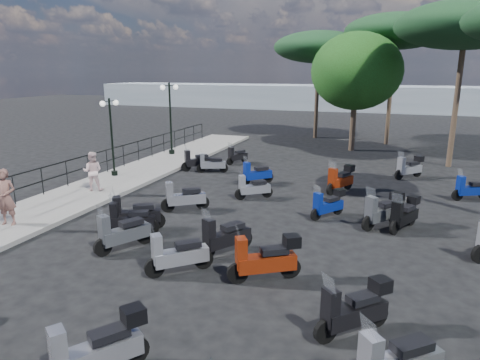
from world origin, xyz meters
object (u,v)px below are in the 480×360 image
(scooter_9, at_px, (184,198))
(scooter_28, at_px, (471,189))
(scooter_20, at_px, (383,211))
(scooter_22, at_px, (409,168))
(pedestrian_far, at_px, (93,171))
(scooter_10, at_px, (237,156))
(scooter_2, at_px, (131,221))
(scooter_14, at_px, (253,188))
(woman, at_px, (6,197))
(scooter_4, at_px, (212,164))
(scooter_8, at_px, (225,237))
(lamp_post_2, at_px, (170,114))
(pine_0, at_px, (396,32))
(scooter_13, at_px, (177,255))
(scooter_5, at_px, (197,161))
(scooter_16, at_px, (256,174))
(scooter_25, at_px, (354,310))
(lamp_post_1, at_px, (111,132))
(scooter_15, at_px, (328,205))
(scooter_12, at_px, (97,349))
(scooter_3, at_px, (135,215))
(scooter_19, at_px, (265,259))
(scooter_7, at_px, (123,233))
(scooter_27, at_px, (404,215))
(pine_1, at_px, (466,25))
(pine_2, at_px, (319,47))
(scooter_21, at_px, (340,180))

(scooter_9, height_order, scooter_28, scooter_9)
(scooter_20, xyz_separation_m, scooter_22, (0.95, 7.18, -0.03))
(pedestrian_far, distance_m, scooter_10, 8.24)
(scooter_2, height_order, scooter_14, scooter_2)
(woman, distance_m, scooter_4, 9.82)
(scooter_8, height_order, scooter_9, scooter_8)
(lamp_post_2, xyz_separation_m, woman, (0.84, -12.34, -1.43))
(pine_0, bearing_deg, scooter_13, -101.27)
(pedestrian_far, xyz_separation_m, scooter_5, (2.18, 5.24, -0.48))
(scooter_16, xyz_separation_m, scooter_25, (5.15, -10.06, 0.06))
(lamp_post_1, xyz_separation_m, scooter_25, (11.75, -8.81, -1.67))
(scooter_14, relative_size, scooter_15, 0.98)
(scooter_8, distance_m, scooter_16, 7.58)
(scooter_12, relative_size, scooter_22, 1.16)
(scooter_8, relative_size, scooter_13, 1.13)
(scooter_3, height_order, scooter_9, scooter_3)
(scooter_20, bearing_deg, scooter_5, 7.67)
(scooter_19, bearing_deg, scooter_5, 0.88)
(lamp_post_2, height_order, scooter_7, lamp_post_2)
(scooter_25, xyz_separation_m, scooter_27, (0.98, 6.27, -0.02))
(pedestrian_far, height_order, scooter_22, pedestrian_far)
(scooter_2, height_order, pine_1, pine_1)
(lamp_post_1, xyz_separation_m, scooter_9, (5.27, -3.19, -1.70))
(lamp_post_2, bearing_deg, scooter_3, -43.24)
(scooter_25, xyz_separation_m, scooter_28, (3.46, 10.55, -0.08))
(scooter_9, height_order, pine_2, pine_2)
(scooter_7, bearing_deg, scooter_27, -121.39)
(scooter_20, bearing_deg, woman, 58.25)
(scooter_21, xyz_separation_m, pine_2, (-3.61, 14.44, 5.99))
(scooter_5, bearing_deg, scooter_9, 158.69)
(lamp_post_1, bearing_deg, scooter_2, -41.63)
(pedestrian_far, bearing_deg, scooter_19, 127.97)
(lamp_post_2, distance_m, scooter_20, 14.71)
(pedestrian_far, relative_size, scooter_3, 1.00)
(scooter_12, distance_m, scooter_16, 12.79)
(scooter_25, height_order, pine_1, pine_1)
(lamp_post_2, bearing_deg, scooter_21, 0.50)
(scooter_3, distance_m, scooter_20, 7.95)
(woman, distance_m, scooter_5, 9.74)
(scooter_7, relative_size, scooter_20, 1.10)
(woman, height_order, scooter_3, woman)
(scooter_5, relative_size, scooter_8, 0.86)
(scooter_13, xyz_separation_m, pine_0, (4.40, 22.10, 6.86))
(scooter_2, height_order, scooter_27, scooter_27)
(scooter_12, bearing_deg, scooter_4, -38.47)
(lamp_post_1, xyz_separation_m, scooter_5, (2.96, 2.77, -1.71))
(scooter_3, height_order, scooter_19, scooter_19)
(lamp_post_2, relative_size, scooter_20, 2.72)
(scooter_2, bearing_deg, woman, 78.90)
(scooter_5, bearing_deg, scooter_19, 170.70)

